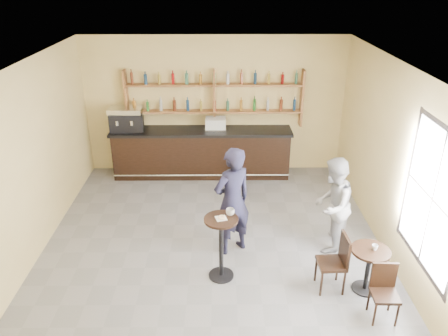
{
  "coord_description": "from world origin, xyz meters",
  "views": [
    {
      "loc": [
        0.14,
        -6.32,
        4.56
      ],
      "look_at": [
        0.2,
        0.8,
        1.25
      ],
      "focal_mm": 35.0,
      "sensor_mm": 36.0,
      "label": 1
    }
  ],
  "objects_px": {
    "pedestal_table": "(221,248)",
    "patron_second": "(332,205)",
    "man_main": "(232,201)",
    "chair_south": "(385,295)",
    "bar_counter": "(202,152)",
    "pastry_case": "(216,124)",
    "chair_west": "(331,263)",
    "cafe_table": "(368,270)",
    "espresso_machine": "(126,119)"
  },
  "relations": [
    {
      "from": "pedestal_table",
      "to": "patron_second",
      "type": "distance_m",
      "value": 2.07
    },
    {
      "from": "man_main",
      "to": "chair_south",
      "type": "xyz_separation_m",
      "value": [
        2.08,
        -1.67,
        -0.55
      ]
    },
    {
      "from": "bar_counter",
      "to": "pastry_case",
      "type": "height_order",
      "value": "pastry_case"
    },
    {
      "from": "chair_west",
      "to": "man_main",
      "type": "bearing_deg",
      "value": -127.01
    },
    {
      "from": "pedestal_table",
      "to": "chair_west",
      "type": "distance_m",
      "value": 1.7
    },
    {
      "from": "pastry_case",
      "to": "chair_west",
      "type": "xyz_separation_m",
      "value": [
        1.79,
        -4.1,
        -0.8
      ]
    },
    {
      "from": "pedestal_table",
      "to": "cafe_table",
      "type": "distance_m",
      "value": 2.25
    },
    {
      "from": "pastry_case",
      "to": "patron_second",
      "type": "xyz_separation_m",
      "value": [
        2.01,
        -3.02,
        -0.41
      ]
    },
    {
      "from": "man_main",
      "to": "chair_west",
      "type": "distance_m",
      "value": 1.87
    },
    {
      "from": "espresso_machine",
      "to": "patron_second",
      "type": "bearing_deg",
      "value": -43.23
    },
    {
      "from": "patron_second",
      "to": "chair_south",
      "type": "bearing_deg",
      "value": 40.45
    },
    {
      "from": "chair_west",
      "to": "espresso_machine",
      "type": "bearing_deg",
      "value": -139.48
    },
    {
      "from": "pastry_case",
      "to": "cafe_table",
      "type": "distance_m",
      "value": 4.84
    },
    {
      "from": "pastry_case",
      "to": "chair_west",
      "type": "height_order",
      "value": "pastry_case"
    },
    {
      "from": "pastry_case",
      "to": "cafe_table",
      "type": "relative_size",
      "value": 0.64
    },
    {
      "from": "espresso_machine",
      "to": "chair_south",
      "type": "distance_m",
      "value": 6.55
    },
    {
      "from": "pastry_case",
      "to": "bar_counter",
      "type": "bearing_deg",
      "value": -171.7
    },
    {
      "from": "espresso_machine",
      "to": "chair_south",
      "type": "relative_size",
      "value": 0.9
    },
    {
      "from": "espresso_machine",
      "to": "man_main",
      "type": "distance_m",
      "value": 3.88
    },
    {
      "from": "pastry_case",
      "to": "chair_south",
      "type": "height_order",
      "value": "pastry_case"
    },
    {
      "from": "pedestal_table",
      "to": "cafe_table",
      "type": "xyz_separation_m",
      "value": [
        2.22,
        -0.34,
        -0.17
      ]
    },
    {
      "from": "bar_counter",
      "to": "cafe_table",
      "type": "relative_size",
      "value": 5.62
    },
    {
      "from": "espresso_machine",
      "to": "patron_second",
      "type": "xyz_separation_m",
      "value": [
        4.03,
        -3.02,
        -0.54
      ]
    },
    {
      "from": "pastry_case",
      "to": "cafe_table",
      "type": "bearing_deg",
      "value": -52.31
    },
    {
      "from": "man_main",
      "to": "chair_south",
      "type": "relative_size",
      "value": 2.32
    },
    {
      "from": "cafe_table",
      "to": "patron_second",
      "type": "distance_m",
      "value": 1.27
    },
    {
      "from": "chair_west",
      "to": "cafe_table",
      "type": "bearing_deg",
      "value": 82.38
    },
    {
      "from": "chair_south",
      "to": "pedestal_table",
      "type": "bearing_deg",
      "value": 159.5
    },
    {
      "from": "pedestal_table",
      "to": "cafe_table",
      "type": "relative_size",
      "value": 1.47
    },
    {
      "from": "pedestal_table",
      "to": "pastry_case",
      "type": "bearing_deg",
      "value": 91.75
    },
    {
      "from": "pedestal_table",
      "to": "man_main",
      "type": "distance_m",
      "value": 0.87
    },
    {
      "from": "bar_counter",
      "to": "man_main",
      "type": "xyz_separation_m",
      "value": [
        0.64,
        -3.07,
        0.41
      ]
    },
    {
      "from": "patron_second",
      "to": "pedestal_table",
      "type": "bearing_deg",
      "value": -39.25
    },
    {
      "from": "pastry_case",
      "to": "chair_south",
      "type": "xyz_separation_m",
      "value": [
        2.39,
        -4.75,
        -0.85
      ]
    },
    {
      "from": "chair_west",
      "to": "patron_second",
      "type": "height_order",
      "value": "patron_second"
    },
    {
      "from": "man_main",
      "to": "bar_counter",
      "type": "bearing_deg",
      "value": -110.89
    },
    {
      "from": "pedestal_table",
      "to": "chair_west",
      "type": "relative_size",
      "value": 1.16
    },
    {
      "from": "bar_counter",
      "to": "pastry_case",
      "type": "xyz_separation_m",
      "value": [
        0.33,
        0.0,
        0.71
      ]
    },
    {
      "from": "pastry_case",
      "to": "patron_second",
      "type": "distance_m",
      "value": 3.65
    },
    {
      "from": "espresso_machine",
      "to": "man_main",
      "type": "relative_size",
      "value": 0.39
    },
    {
      "from": "bar_counter",
      "to": "pedestal_table",
      "type": "height_order",
      "value": "bar_counter"
    },
    {
      "from": "espresso_machine",
      "to": "pastry_case",
      "type": "xyz_separation_m",
      "value": [
        2.03,
        0.0,
        -0.13
      ]
    },
    {
      "from": "bar_counter",
      "to": "espresso_machine",
      "type": "xyz_separation_m",
      "value": [
        -1.69,
        0.0,
        0.83
      ]
    },
    {
      "from": "espresso_machine",
      "to": "man_main",
      "type": "xyz_separation_m",
      "value": [
        2.33,
        -3.07,
        -0.43
      ]
    },
    {
      "from": "chair_south",
      "to": "cafe_table",
      "type": "bearing_deg",
      "value": 96.79
    },
    {
      "from": "chair_west",
      "to": "chair_south",
      "type": "relative_size",
      "value": 1.12
    },
    {
      "from": "bar_counter",
      "to": "espresso_machine",
      "type": "distance_m",
      "value": 1.88
    },
    {
      "from": "bar_counter",
      "to": "patron_second",
      "type": "bearing_deg",
      "value": -52.17
    },
    {
      "from": "man_main",
      "to": "patron_second",
      "type": "distance_m",
      "value": 1.71
    },
    {
      "from": "man_main",
      "to": "chair_west",
      "type": "bearing_deg",
      "value": 112.79
    }
  ]
}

